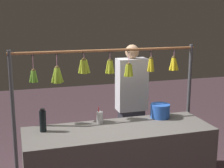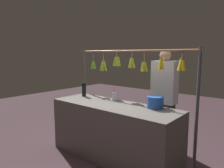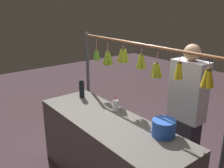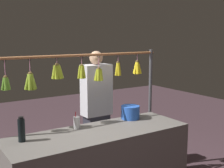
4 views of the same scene
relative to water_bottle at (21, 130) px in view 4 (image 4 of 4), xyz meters
The scene contains 6 objects.
market_counter 0.99m from the water_bottle, behind, with size 2.07×0.69×0.86m, color #66605B.
display_rack 0.89m from the water_bottle, 159.20° to the right, with size 2.27×0.14×1.71m.
water_bottle is the anchor object (origin of this frame).
blue_bucket 1.40m from the water_bottle, behind, with size 0.23×0.23×0.17m, color blue.
drink_cup 0.65m from the water_bottle, behind, with size 0.07×0.07×0.19m.
vendor_person 1.42m from the water_bottle, 152.06° to the right, with size 0.40×0.22×1.70m.
Camera 4 is at (1.63, 2.76, 1.91)m, focal length 48.51 mm.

